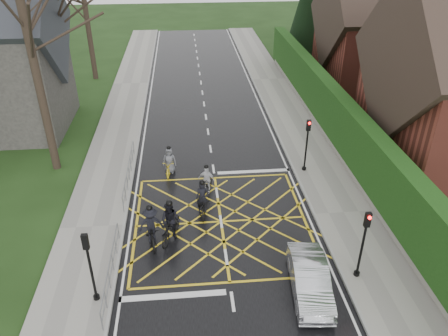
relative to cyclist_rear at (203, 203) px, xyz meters
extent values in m
plane|color=black|center=(0.82, -0.80, -0.60)|extent=(120.00, 120.00, 0.00)
cube|color=black|center=(0.82, -0.80, -0.59)|extent=(9.00, 80.00, 0.01)
cube|color=gray|center=(6.82, -0.80, -0.52)|extent=(3.00, 80.00, 0.15)
cube|color=gray|center=(-5.18, -0.80, -0.52)|extent=(3.00, 80.00, 0.15)
cube|color=slate|center=(8.57, 5.20, -0.25)|extent=(0.50, 38.00, 0.70)
cube|color=#13330E|center=(8.57, 5.20, 1.50)|extent=(0.90, 38.00, 2.80)
cube|color=maroon|center=(15.57, 17.20, 2.40)|extent=(9.00, 8.00, 6.00)
cube|color=#30241D|center=(15.57, 17.20, 5.30)|extent=(9.80, 8.80, 8.80)
cylinder|color=black|center=(11.57, 25.20, 0.00)|extent=(0.50, 0.50, 1.20)
cone|color=black|center=(11.57, 25.20, 4.40)|extent=(4.60, 4.60, 10.00)
cylinder|color=black|center=(-8.18, 5.20, 4.90)|extent=(0.44, 0.44, 11.00)
cylinder|color=black|center=(-9.18, 13.20, 5.40)|extent=(0.44, 0.44, 12.00)
cylinder|color=black|center=(-8.48, 21.20, 4.40)|extent=(0.44, 0.44, 10.00)
cylinder|color=slate|center=(-3.83, -4.30, 0.40)|extent=(0.05, 5.00, 0.05)
cylinder|color=slate|center=(-3.83, -4.30, -0.05)|extent=(0.04, 5.00, 0.04)
cylinder|color=slate|center=(-3.83, -6.80, -0.10)|extent=(0.04, 0.04, 1.00)
cylinder|color=slate|center=(-3.83, -1.80, -0.10)|extent=(0.04, 0.04, 1.00)
cylinder|color=slate|center=(-3.83, 3.20, 0.40)|extent=(0.05, 6.00, 0.05)
cylinder|color=slate|center=(-3.83, 3.20, -0.05)|extent=(0.04, 6.00, 0.04)
cylinder|color=slate|center=(-3.83, 0.20, -0.10)|extent=(0.04, 0.04, 1.00)
cylinder|color=slate|center=(-3.83, 6.20, -0.10)|extent=(0.04, 0.04, 1.00)
cylinder|color=black|center=(5.92, 3.40, 0.90)|extent=(0.10, 0.10, 3.00)
cylinder|color=black|center=(5.92, 3.40, -0.45)|extent=(0.24, 0.24, 0.30)
cube|color=black|center=(5.92, 3.40, 2.30)|extent=(0.22, 0.16, 0.62)
sphere|color=#FF0C0C|center=(5.92, 3.28, 2.48)|extent=(0.14, 0.14, 0.14)
cylinder|color=black|center=(5.92, -5.00, 0.90)|extent=(0.10, 0.10, 3.00)
cylinder|color=black|center=(5.92, -5.00, -0.45)|extent=(0.24, 0.24, 0.30)
cube|color=black|center=(5.92, -5.00, 2.30)|extent=(0.22, 0.16, 0.62)
sphere|color=#FF0C0C|center=(5.92, -5.12, 2.48)|extent=(0.14, 0.14, 0.14)
cylinder|color=black|center=(-4.28, -5.30, 0.90)|extent=(0.10, 0.10, 3.00)
cylinder|color=black|center=(-4.28, -5.30, -0.45)|extent=(0.24, 0.24, 0.30)
cube|color=black|center=(-4.28, -5.30, 2.30)|extent=(0.22, 0.16, 0.62)
sphere|color=#FF0C0C|center=(-4.28, -5.18, 2.48)|extent=(0.14, 0.14, 0.14)
imported|color=black|center=(0.00, -0.03, -0.10)|extent=(0.70, 1.91, 0.99)
imported|color=black|center=(0.00, 0.07, 0.25)|extent=(0.62, 0.42, 1.69)
sphere|color=black|center=(0.00, 0.07, 1.11)|extent=(0.26, 0.26, 0.26)
imported|color=black|center=(-1.51, -1.86, 0.01)|extent=(1.28, 2.10, 1.22)
imported|color=black|center=(-1.51, -1.76, 0.34)|extent=(1.10, 0.99, 1.87)
sphere|color=black|center=(-1.51, -1.76, 1.29)|extent=(0.29, 0.29, 0.29)
imported|color=black|center=(-2.36, -2.01, -0.07)|extent=(1.06, 2.10, 1.05)
imported|color=black|center=(-2.36, -1.91, 0.30)|extent=(1.26, 0.87, 1.78)
sphere|color=black|center=(-2.36, -1.91, 1.21)|extent=(0.28, 0.28, 0.28)
imported|color=black|center=(0.30, 1.75, -0.10)|extent=(1.06, 1.71, 0.99)
imported|color=#BDBDC1|center=(0.30, 1.85, 0.16)|extent=(0.96, 0.68, 1.52)
sphere|color=black|center=(0.30, 1.85, 0.94)|extent=(0.24, 0.24, 0.24)
imported|color=gold|center=(-1.64, 3.98, -0.15)|extent=(0.85, 1.79, 0.90)
imported|color=#505257|center=(-1.64, 4.08, 0.17)|extent=(0.81, 0.59, 1.53)
sphere|color=black|center=(-1.64, 4.08, 0.96)|extent=(0.24, 0.24, 0.24)
imported|color=#B9BAC0|center=(3.82, -5.54, 0.03)|extent=(1.68, 3.93, 1.26)
camera|label=1|loc=(-0.60, -17.43, 12.08)|focal=35.00mm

